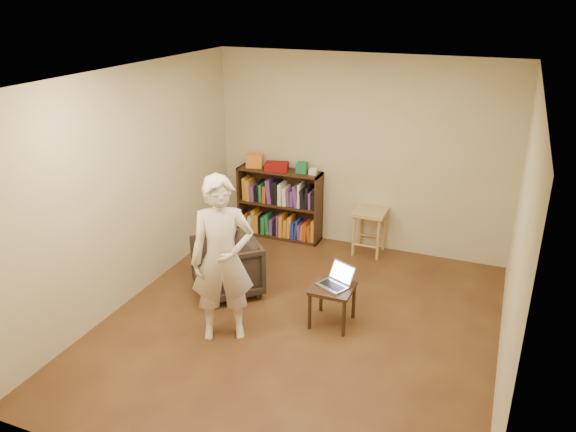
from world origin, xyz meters
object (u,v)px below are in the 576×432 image
at_px(side_table, 332,293).
at_px(laptop, 336,280).
at_px(stool, 370,219).
at_px(armchair, 227,267).
at_px(bookshelf, 280,207).
at_px(person, 222,260).

relative_size(side_table, laptop, 1.07).
xyz_separation_m(stool, laptop, (0.10, -1.78, -0.00)).
bearing_deg(laptop, armchair, -159.66).
bearing_deg(bookshelf, person, -79.98).
height_order(bookshelf, laptop, bookshelf).
bearing_deg(laptop, side_table, -84.57).
relative_size(bookshelf, side_table, 2.74).
relative_size(bookshelf, stool, 1.96).
xyz_separation_m(bookshelf, armchair, (0.05, -1.73, -0.11)).
distance_m(side_table, laptop, 0.14).
bearing_deg(stool, person, -109.61).
distance_m(bookshelf, side_table, 2.36).
bearing_deg(armchair, laptop, 42.30).
bearing_deg(stool, laptop, -86.91).
bearing_deg(side_table, person, -147.05).
height_order(bookshelf, stool, bookshelf).
distance_m(bookshelf, person, 2.59).
height_order(armchair, person, person).
relative_size(stool, laptop, 1.48).
height_order(stool, laptop, laptop).
bearing_deg(armchair, person, -16.53).
xyz_separation_m(side_table, person, (-0.95, -0.62, 0.50)).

